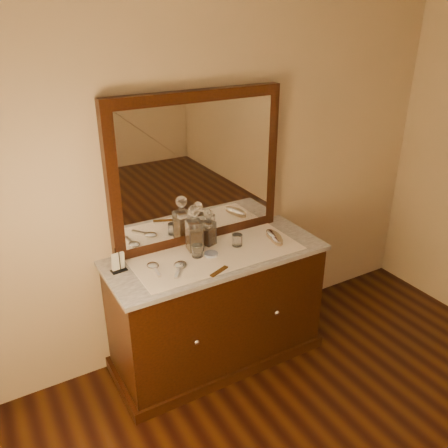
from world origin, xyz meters
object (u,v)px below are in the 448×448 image
(decanter_left, at_px, (194,233))
(hand_mirror_inner, at_px, (180,266))
(brush_near, at_px, (277,239))
(dresser_cabinet, at_px, (217,309))
(decanter_right, at_px, (208,231))
(brush_far, at_px, (274,236))
(hand_mirror_outer, at_px, (154,267))
(mirror_frame, at_px, (197,169))
(napkin_rack, at_px, (118,263))
(comb, at_px, (219,271))
(pin_dish, at_px, (211,254))

(decanter_left, relative_size, hand_mirror_inner, 1.60)
(brush_near, bearing_deg, decanter_left, 160.07)
(dresser_cabinet, distance_m, decanter_right, 0.56)
(dresser_cabinet, relative_size, brush_near, 8.15)
(brush_near, bearing_deg, brush_far, 75.84)
(decanter_right, xyz_separation_m, hand_mirror_inner, (-0.30, -0.18, -0.09))
(hand_mirror_inner, bearing_deg, hand_mirror_outer, 151.34)
(mirror_frame, bearing_deg, hand_mirror_inner, -133.91)
(decanter_right, bearing_deg, brush_near, -26.95)
(napkin_rack, bearing_deg, hand_mirror_outer, -21.42)
(brush_far, distance_m, hand_mirror_outer, 0.86)
(decanter_left, bearing_deg, decanter_right, 9.26)
(comb, xyz_separation_m, brush_near, (0.53, 0.14, 0.02))
(mirror_frame, bearing_deg, decanter_right, -82.58)
(comb, relative_size, decanter_left, 0.47)
(pin_dish, bearing_deg, comb, -105.69)
(mirror_frame, relative_size, decanter_left, 3.83)
(comb, bearing_deg, napkin_rack, 126.17)
(napkin_rack, bearing_deg, brush_near, -9.69)
(mirror_frame, height_order, brush_far, mirror_frame)
(mirror_frame, height_order, hand_mirror_inner, mirror_frame)
(brush_far, xyz_separation_m, hand_mirror_outer, (-0.86, 0.05, -0.02))
(brush_far, relative_size, hand_mirror_outer, 0.95)
(brush_far, bearing_deg, comb, -160.37)
(hand_mirror_outer, bearing_deg, dresser_cabinet, -3.42)
(decanter_left, bearing_deg, hand_mirror_inner, -138.61)
(mirror_frame, xyz_separation_m, pin_dish, (-0.05, -0.26, -0.49))
(dresser_cabinet, xyz_separation_m, mirror_frame, (0.00, 0.25, 0.94))
(dresser_cabinet, height_order, hand_mirror_outer, hand_mirror_outer)
(decanter_right, bearing_deg, brush_far, -20.52)
(dresser_cabinet, bearing_deg, pin_dish, -164.35)
(dresser_cabinet, relative_size, mirror_frame, 1.17)
(hand_mirror_outer, bearing_deg, comb, -37.23)
(comb, distance_m, decanter_right, 0.38)
(decanter_right, bearing_deg, hand_mirror_inner, -148.65)
(napkin_rack, bearing_deg, decanter_right, 2.70)
(pin_dish, height_order, hand_mirror_outer, same)
(dresser_cabinet, height_order, brush_near, brush_near)
(dresser_cabinet, height_order, pin_dish, pin_dish)
(comb, relative_size, hand_mirror_outer, 0.77)
(brush_near, bearing_deg, comb, -164.89)
(comb, xyz_separation_m, brush_far, (0.54, 0.19, 0.02))
(decanter_right, distance_m, hand_mirror_inner, 0.36)
(pin_dish, height_order, decanter_left, decanter_left)
(mirror_frame, bearing_deg, napkin_rack, -166.98)
(pin_dish, xyz_separation_m, hand_mirror_inner, (-0.24, -0.04, 0.00))
(mirror_frame, relative_size, pin_dish, 13.51)
(pin_dish, distance_m, hand_mirror_inner, 0.24)
(dresser_cabinet, distance_m, hand_mirror_outer, 0.62)
(brush_near, xyz_separation_m, hand_mirror_inner, (-0.71, 0.03, -0.01))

